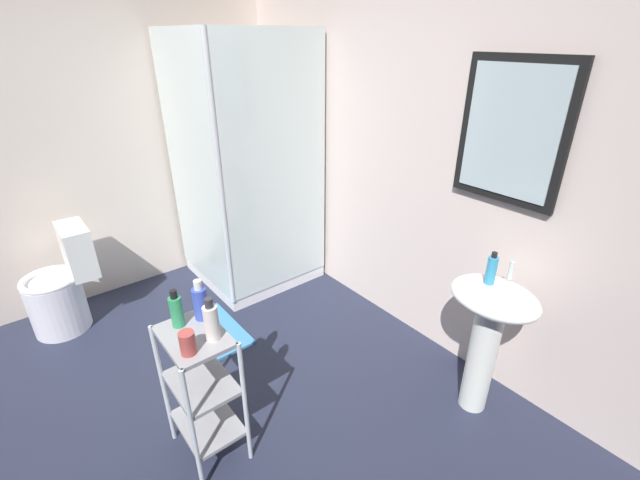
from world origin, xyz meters
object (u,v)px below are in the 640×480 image
object	(u,v)px
shower_stall	(247,231)
hand_soap_bottle	(491,270)
rinse_cup	(188,343)
lotion_bottle_white	(211,322)
toilet	(62,289)
storage_cart	(202,385)
body_wash_bottle_green	(176,311)
shampoo_bottle_blue	(200,302)
pedestal_sink	(489,323)
bath_mat	(211,332)

from	to	relation	value
shower_stall	hand_soap_bottle	world-z (taller)	shower_stall
hand_soap_bottle	rinse_cup	world-z (taller)	hand_soap_bottle
shower_stall	rinse_cup	xyz separation A→B (m)	(1.45, -1.08, 0.33)
hand_soap_bottle	lotion_bottle_white	distance (m)	1.38
rinse_cup	shower_stall	bearing A→B (deg)	143.15
toilet	lotion_bottle_white	xyz separation A→B (m)	(1.69, 0.41, 0.52)
storage_cart	lotion_bottle_white	size ratio (longest dim) A/B	3.53
shower_stall	storage_cart	size ratio (longest dim) A/B	2.70
body_wash_bottle_green	shampoo_bottle_blue	size ratio (longest dim) A/B	0.93
pedestal_sink	rinse_cup	xyz separation A→B (m)	(-0.59, -1.38, 0.21)
shower_stall	lotion_bottle_white	xyz separation A→B (m)	(1.42, -0.96, 0.37)
rinse_cup	pedestal_sink	bearing A→B (deg)	67.01
shampoo_bottle_blue	body_wash_bottle_green	bearing A→B (deg)	-97.25
pedestal_sink	hand_soap_bottle	distance (m)	0.31
pedestal_sink	shampoo_bottle_blue	size ratio (longest dim) A/B	3.93
shower_stall	storage_cart	distance (m)	1.69
body_wash_bottle_green	rinse_cup	distance (m)	0.21
hand_soap_bottle	bath_mat	size ratio (longest dim) A/B	0.29
hand_soap_bottle	lotion_bottle_white	xyz separation A→B (m)	(-0.56, -1.26, -0.06)
shower_stall	lotion_bottle_white	world-z (taller)	shower_stall
shower_stall	toilet	distance (m)	1.40
toilet	hand_soap_bottle	xyz separation A→B (m)	(2.25, 1.66, 0.57)
rinse_cup	body_wash_bottle_green	bearing A→B (deg)	169.18
toilet	hand_soap_bottle	world-z (taller)	hand_soap_bottle
pedestal_sink	storage_cart	bearing A→B (deg)	-117.56
shampoo_bottle_blue	bath_mat	xyz separation A→B (m)	(-0.77, 0.32, -0.82)
pedestal_sink	storage_cart	xyz separation A→B (m)	(-0.69, -1.32, -0.14)
toilet	pedestal_sink	bearing A→B (deg)	35.99
storage_cart	hand_soap_bottle	bearing A→B (deg)	63.89
body_wash_bottle_green	hand_soap_bottle	bearing A→B (deg)	60.72
toilet	body_wash_bottle_green	world-z (taller)	body_wash_bottle_green
pedestal_sink	shampoo_bottle_blue	distance (m)	1.48
rinse_cup	toilet	bearing A→B (deg)	-170.57
storage_cart	bath_mat	bearing A→B (deg)	154.63
storage_cart	bath_mat	size ratio (longest dim) A/B	1.23
pedestal_sink	storage_cart	world-z (taller)	pedestal_sink
toilet	bath_mat	xyz separation A→B (m)	(0.74, 0.76, -0.31)
pedestal_sink	body_wash_bottle_green	bearing A→B (deg)	-120.62
hand_soap_bottle	bath_mat	distance (m)	1.97
rinse_cup	lotion_bottle_white	bearing A→B (deg)	100.24
shower_stall	rinse_cup	world-z (taller)	shower_stall
storage_cart	body_wash_bottle_green	bearing A→B (deg)	-168.12
shower_stall	lotion_bottle_white	distance (m)	1.76
shower_stall	lotion_bottle_white	size ratio (longest dim) A/B	9.53
hand_soap_bottle	body_wash_bottle_green	xyz separation A→B (m)	(-0.75, -1.34, -0.07)
shower_stall	pedestal_sink	distance (m)	2.06
rinse_cup	bath_mat	distance (m)	1.33
lotion_bottle_white	rinse_cup	world-z (taller)	lotion_bottle_white
shampoo_bottle_blue	rinse_cup	distance (m)	0.25
shampoo_bottle_blue	rinse_cup	xyz separation A→B (m)	(0.19, -0.15, -0.04)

